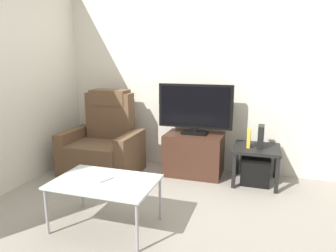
{
  "coord_description": "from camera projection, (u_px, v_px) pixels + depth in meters",
  "views": [
    {
      "loc": [
        0.88,
        -2.9,
        1.49
      ],
      "look_at": [
        -0.21,
        0.5,
        0.7
      ],
      "focal_mm": 32.57,
      "sensor_mm": 36.0,
      "label": 1
    }
  ],
  "objects": [
    {
      "name": "ground_plane",
      "position": [
        172.0,
        200.0,
        3.28
      ],
      "size": [
        6.4,
        6.4,
        0.0
      ],
      "primitive_type": "plane",
      "color": "gray"
    },
    {
      "name": "wall_back",
      "position": [
        197.0,
        73.0,
        4.05
      ],
      "size": [
        6.4,
        0.06,
        2.6
      ],
      "primitive_type": "cube",
      "color": "beige",
      "rests_on": "ground"
    },
    {
      "name": "wall_side",
      "position": [
        19.0,
        75.0,
        3.55
      ],
      "size": [
        0.06,
        4.48,
        2.6
      ],
      "primitive_type": "cube",
      "color": "beige",
      "rests_on": "ground"
    },
    {
      "name": "tv_stand",
      "position": [
        194.0,
        154.0,
        3.97
      ],
      "size": [
        0.73,
        0.48,
        0.54
      ],
      "color": "#3D2319",
      "rests_on": "ground"
    },
    {
      "name": "television",
      "position": [
        195.0,
        108.0,
        3.86
      ],
      "size": [
        0.95,
        0.2,
        0.64
      ],
      "color": "black",
      "rests_on": "tv_stand"
    },
    {
      "name": "recliner_armchair",
      "position": [
        104.0,
        144.0,
        4.06
      ],
      "size": [
        0.98,
        0.78,
        1.08
      ],
      "rotation": [
        0.0,
        0.0,
        0.01
      ],
      "color": "brown",
      "rests_on": "ground"
    },
    {
      "name": "side_table",
      "position": [
        257.0,
        153.0,
        3.66
      ],
      "size": [
        0.54,
        0.54,
        0.45
      ],
      "color": "black",
      "rests_on": "ground"
    },
    {
      "name": "subwoofer_box",
      "position": [
        256.0,
        170.0,
        3.71
      ],
      "size": [
        0.34,
        0.34,
        0.34
      ],
      "primitive_type": "cube",
      "color": "black",
      "rests_on": "ground"
    },
    {
      "name": "book_upright",
      "position": [
        249.0,
        138.0,
        3.64
      ],
      "size": [
        0.04,
        0.14,
        0.22
      ],
      "primitive_type": "cube",
      "color": "gold",
      "rests_on": "side_table"
    },
    {
      "name": "game_console",
      "position": [
        261.0,
        136.0,
        3.62
      ],
      "size": [
        0.07,
        0.2,
        0.26
      ],
      "primitive_type": "cube",
      "color": "black",
      "rests_on": "side_table"
    },
    {
      "name": "coffee_table",
      "position": [
        105.0,
        184.0,
        2.68
      ],
      "size": [
        0.9,
        0.6,
        0.44
      ],
      "color": "#B2C6C1",
      "rests_on": "ground"
    },
    {
      "name": "cell_phone",
      "position": [
        105.0,
        179.0,
        2.7
      ],
      "size": [
        0.12,
        0.17,
        0.01
      ],
      "primitive_type": "cube",
      "rotation": [
        0.0,
        0.0,
        -0.39
      ],
      "color": "#B7B7BC",
      "rests_on": "coffee_table"
    }
  ]
}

